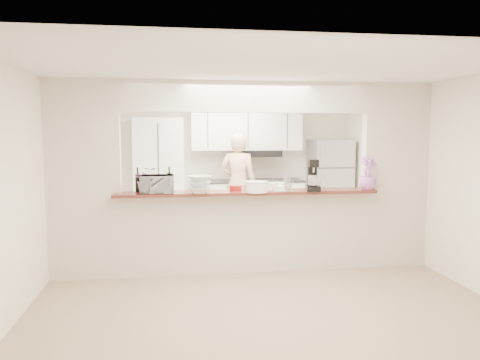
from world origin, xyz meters
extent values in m
plane|color=tan|center=(0.00, 0.00, 0.00)|extent=(6.00, 6.00, 0.00)
cube|color=beige|center=(0.00, 1.55, 0.01)|extent=(5.00, 2.90, 0.01)
cube|color=beige|center=(-2.05, 0.00, 1.25)|extent=(0.90, 0.15, 2.50)
cube|color=beige|center=(2.05, 0.00, 1.25)|extent=(0.90, 0.15, 2.50)
cube|color=beige|center=(0.00, 0.00, 2.30)|extent=(3.20, 0.15, 0.40)
cube|color=beige|center=(0.00, 0.00, 0.53)|extent=(3.20, 0.15, 1.05)
cube|color=brown|center=(0.00, -0.05, 1.07)|extent=(3.40, 0.38, 0.04)
cube|color=white|center=(-1.20, 2.70, 1.05)|extent=(0.90, 0.60, 2.10)
cube|color=white|center=(0.45, 2.70, 0.45)|extent=(2.10, 0.60, 0.90)
cube|color=#313234|center=(0.45, 2.70, 0.92)|extent=(2.10, 0.62, 0.04)
cube|color=white|center=(0.45, 2.83, 1.88)|extent=(2.10, 0.35, 0.75)
cube|color=black|center=(0.70, 2.72, 1.44)|extent=(0.75, 0.45, 0.12)
cube|color=black|center=(1.20, 2.40, 0.50)|extent=(0.55, 0.02, 0.55)
cube|color=#B8B9BE|center=(2.05, 2.65, 0.85)|extent=(0.75, 0.70, 1.70)
imported|color=#C568AB|center=(-1.30, 0.05, 1.25)|extent=(0.33, 0.29, 0.32)
cylinder|color=black|center=(-1.40, 0.07, 1.21)|extent=(0.06, 0.06, 0.23)
cylinder|color=black|center=(-1.40, 0.07, 1.36)|extent=(0.02, 0.02, 0.08)
cylinder|color=black|center=(-1.00, 0.07, 1.21)|extent=(0.06, 0.06, 0.24)
cylinder|color=black|center=(-1.00, 0.07, 1.37)|extent=(0.02, 0.02, 0.08)
imported|color=#AAA9AE|center=(-1.15, -0.10, 1.20)|extent=(0.42, 0.29, 0.23)
imported|color=silver|center=(-0.63, -0.17, 1.20)|extent=(0.29, 0.29, 0.21)
cylinder|color=white|center=(0.10, -0.19, 1.15)|extent=(0.29, 0.29, 0.13)
cylinder|color=white|center=(0.10, -0.19, 1.22)|extent=(0.30, 0.30, 0.01)
cylinder|color=white|center=(0.42, 0.03, 1.13)|extent=(0.25, 0.25, 0.08)
cylinder|color=white|center=(0.42, 0.03, 1.18)|extent=(0.26, 0.26, 0.01)
cylinder|color=maroon|center=(-0.15, -0.03, 1.13)|extent=(0.16, 0.16, 0.07)
cylinder|color=tan|center=(0.05, 0.08, 1.13)|extent=(0.16, 0.16, 0.08)
cube|color=silver|center=(0.45, -0.15, 1.10)|extent=(0.27, 0.18, 0.02)
cube|color=white|center=(0.45, -0.15, 1.14)|extent=(0.12, 0.12, 0.06)
cube|color=black|center=(0.85, -0.15, 1.12)|extent=(0.22, 0.30, 0.07)
cube|color=black|center=(0.87, -0.05, 1.31)|extent=(0.13, 0.12, 0.29)
cube|color=black|center=(0.85, -0.16, 1.45)|extent=(0.16, 0.25, 0.10)
cylinder|color=#B7B7BC|center=(0.84, -0.21, 1.24)|extent=(0.14, 0.14, 0.13)
imported|color=#B462B6|center=(1.60, -0.15, 1.31)|extent=(0.31, 0.31, 0.43)
imported|color=#DBB48E|center=(0.21, 2.30, 0.91)|extent=(0.78, 0.64, 1.83)
camera|label=1|loc=(-0.96, -5.99, 1.86)|focal=35.00mm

